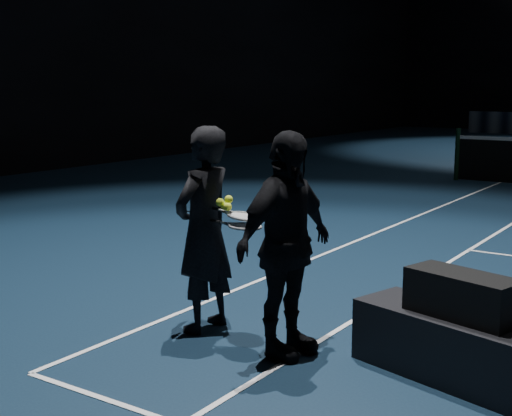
% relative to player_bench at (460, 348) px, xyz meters
% --- Properties ---
extents(net_post_left, '(0.10, 0.10, 1.10)m').
position_rel_player_bench_xyz_m(net_post_left, '(-3.44, 10.31, 0.32)').
color(net_post_left, black).
rests_on(net_post_left, floor).
extents(player_bench, '(1.59, 0.89, 0.45)m').
position_rel_player_bench_xyz_m(player_bench, '(0.00, 0.00, 0.00)').
color(player_bench, black).
rests_on(player_bench, floor).
extents(racket_bag, '(0.81, 0.52, 0.30)m').
position_rel_player_bench_xyz_m(racket_bag, '(0.00, 0.00, 0.38)').
color(racket_bag, black).
rests_on(racket_bag, player_bench).
extents(bag_signature, '(0.34, 0.10, 0.10)m').
position_rel_player_bench_xyz_m(bag_signature, '(0.00, -0.16, 0.38)').
color(bag_signature, white).
rests_on(bag_signature, racket_bag).
extents(player_a, '(0.42, 0.62, 1.69)m').
position_rel_player_bench_xyz_m(player_a, '(-2.09, -0.15, 0.62)').
color(player_a, black).
rests_on(player_a, floor).
extents(player_b, '(0.55, 1.04, 1.69)m').
position_rel_player_bench_xyz_m(player_b, '(-1.25, -0.25, 0.62)').
color(player_b, black).
rests_on(player_b, floor).
extents(racket_lower, '(0.70, 0.30, 0.03)m').
position_rel_player_bench_xyz_m(racket_lower, '(-1.65, -0.20, 0.70)').
color(racket_lower, black).
rests_on(racket_lower, player_a).
extents(racket_upper, '(0.69, 0.26, 0.10)m').
position_rel_player_bench_xyz_m(racket_upper, '(-1.69, -0.15, 0.77)').
color(racket_upper, black).
rests_on(racket_upper, player_b).
extents(tennis_balls, '(0.12, 0.10, 0.12)m').
position_rel_player_bench_xyz_m(tennis_balls, '(-1.84, -0.17, 0.85)').
color(tennis_balls, '#C3D32C').
rests_on(tennis_balls, racket_upper).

